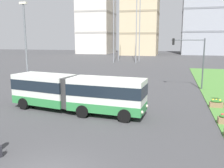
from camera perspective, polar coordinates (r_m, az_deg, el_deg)
The scene contains 6 objects.
articulated_bus at distance 20.50m, azimuth -8.49°, elevation -1.96°, with size 12.05×4.08×3.00m.
car_black_sedan at distance 30.76m, azimuth -7.31°, elevation 0.45°, with size 4.54×2.34×1.58m.
flower_planter_4 at distance 23.52m, azimuth 23.34°, elevation -4.19°, with size 1.10×0.56×0.74m.
traffic_light_far_right at distance 30.93m, azimuth 18.49°, elevation 6.59°, with size 3.97×0.28×6.19m.
streetlight_left at distance 24.68m, azimuth -19.61°, elevation 7.86°, with size 0.70×0.28×9.45m.
apartment_tower_westcentre at distance 102.60m, azimuth 6.72°, elevation 18.48°, with size 14.52×14.40×41.34m.
Camera 1 is at (5.25, -8.81, 5.96)m, focal length 38.79 mm.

